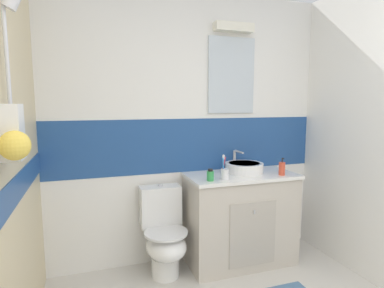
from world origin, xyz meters
TOP-DOWN VIEW (x-y plane):
  - wall_back_tiled at (0.01, 2.45)m, footprint 3.20×0.20m
  - vanity_cabinet at (0.41, 2.15)m, footprint 1.00×0.52m
  - sink_basin at (0.46, 2.18)m, footprint 0.35×0.40m
  - toilet at (-0.32, 2.16)m, footprint 0.37×0.50m
  - toothbrush_cup at (0.18, 2.00)m, footprint 0.07×0.07m
  - soap_dispenser at (0.73, 1.99)m, footprint 0.06×0.06m
  - lotion_bottle_short at (0.05, 2.00)m, footprint 0.06×0.06m

SIDE VIEW (x-z plane):
  - toilet at x=-0.32m, z-range -0.03..0.75m
  - vanity_cabinet at x=0.41m, z-range 0.00..0.85m
  - lotion_bottle_short at x=0.05m, z-range 0.85..0.95m
  - sink_basin at x=0.46m, z-range 0.81..1.00m
  - toothbrush_cup at x=0.18m, z-range 0.80..1.01m
  - soap_dispenser at x=0.73m, z-range 0.83..0.99m
  - wall_back_tiled at x=0.01m, z-range 0.01..2.51m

